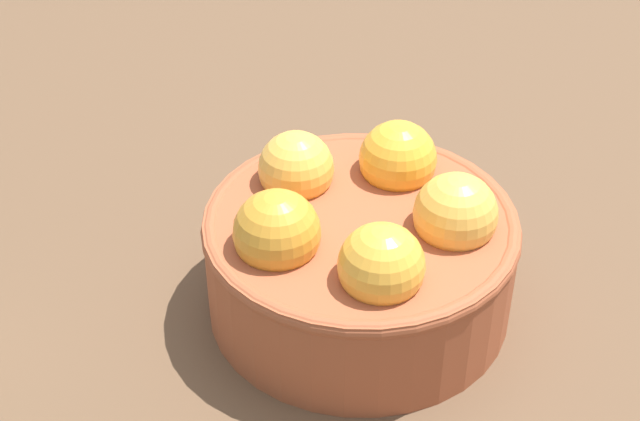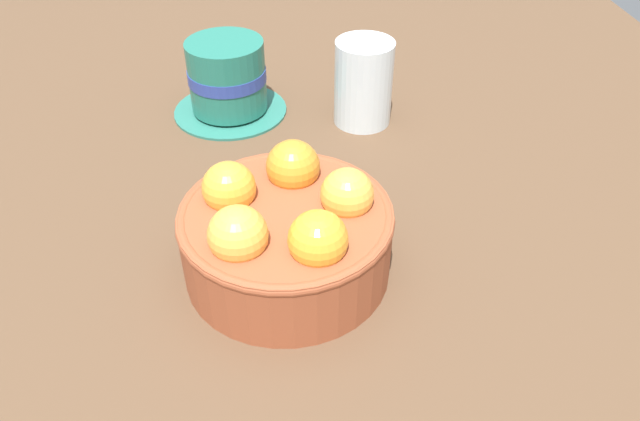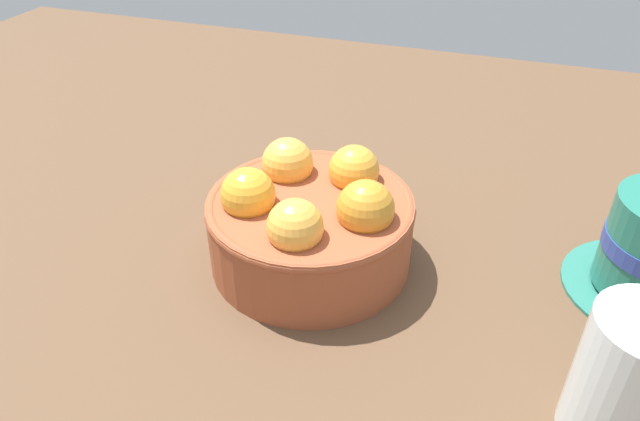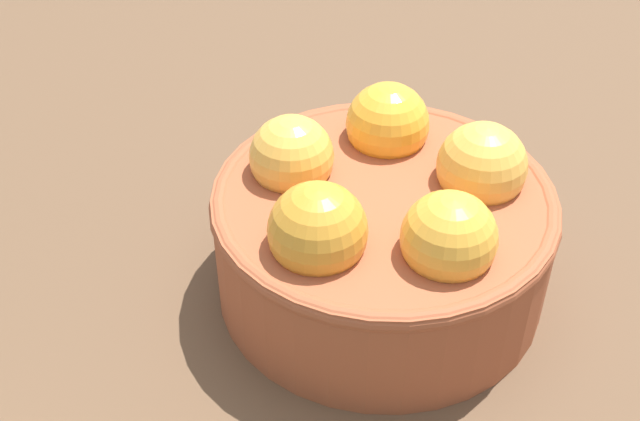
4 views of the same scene
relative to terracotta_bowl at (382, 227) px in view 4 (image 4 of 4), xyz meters
The scene contains 2 objects.
ground_plane 5.59cm from the terracotta_bowl, 108.68° to the right, with size 154.07×113.41×3.03cm, color brown.
terracotta_bowl is the anchor object (origin of this frame).
Camera 4 is at (28.84, 13.05, 30.91)cm, focal length 46.18 mm.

